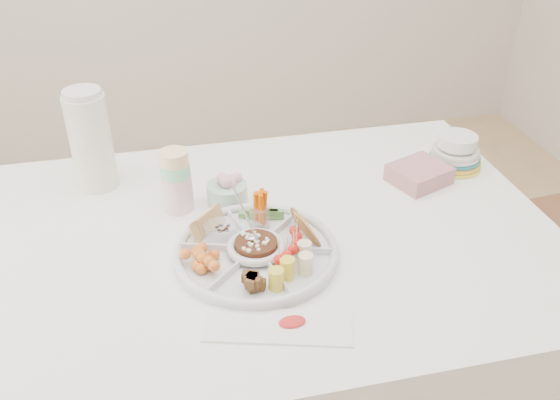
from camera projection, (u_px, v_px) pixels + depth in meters
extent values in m
cube|color=white|center=(257.00, 342.00, 1.68)|extent=(1.52, 1.02, 0.76)
cylinder|color=white|center=(256.00, 249.00, 1.39)|extent=(0.47, 0.47, 0.04)
cylinder|color=#5B2816|center=(256.00, 247.00, 1.38)|extent=(0.12, 0.12, 0.04)
cylinder|color=white|center=(175.00, 172.00, 1.52)|extent=(0.09, 0.09, 0.22)
cylinder|color=silver|center=(91.00, 139.00, 1.60)|extent=(0.14, 0.14, 0.29)
cylinder|color=silver|center=(227.00, 189.00, 1.58)|extent=(0.12, 0.12, 0.08)
cube|color=#B07579|center=(419.00, 174.00, 1.68)|extent=(0.19, 0.18, 0.05)
cylinder|color=yellow|center=(456.00, 151.00, 1.74)|extent=(0.17, 0.17, 0.10)
cube|color=white|center=(278.00, 326.00, 1.20)|extent=(0.32, 0.18, 0.01)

